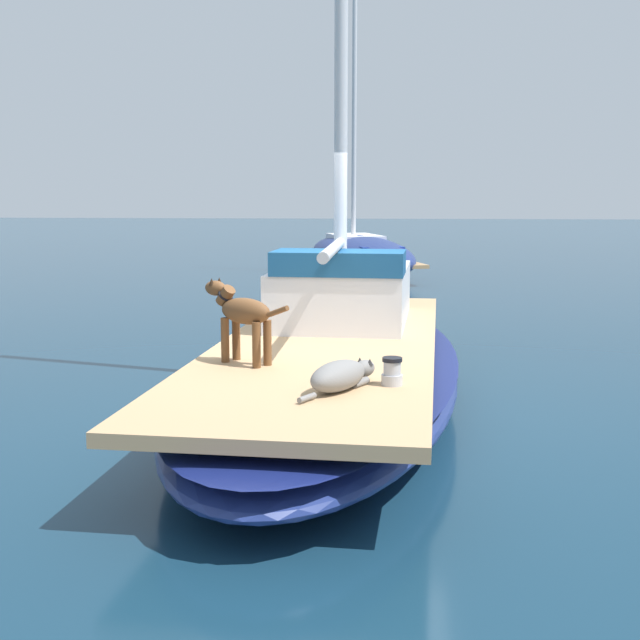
{
  "coord_description": "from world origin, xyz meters",
  "views": [
    {
      "loc": [
        0.61,
        -7.8,
        2.08
      ],
      "look_at": [
        0.0,
        -1.0,
        1.01
      ],
      "focal_mm": 45.62,
      "sensor_mm": 36.0,
      "label": 1
    }
  ],
  "objects_px": {
    "dog_grey": "(341,375)",
    "moored_boat_far_astern": "(360,253)",
    "deck_winch": "(392,372)",
    "dog_brown": "(242,313)",
    "sailboat_main": "(329,372)"
  },
  "relations": [
    {
      "from": "sailboat_main",
      "to": "moored_boat_far_astern",
      "type": "bearing_deg",
      "value": 91.01
    },
    {
      "from": "sailboat_main",
      "to": "deck_winch",
      "type": "xyz_separation_m",
      "value": [
        0.62,
        -1.86,
        0.42
      ]
    },
    {
      "from": "deck_winch",
      "to": "moored_boat_far_astern",
      "type": "distance_m",
      "value": 14.89
    },
    {
      "from": "dog_brown",
      "to": "moored_boat_far_astern",
      "type": "relative_size",
      "value": 0.1
    },
    {
      "from": "sailboat_main",
      "to": "dog_brown",
      "type": "distance_m",
      "value": 1.53
    },
    {
      "from": "deck_winch",
      "to": "dog_brown",
      "type": "bearing_deg",
      "value": 151.2
    },
    {
      "from": "dog_brown",
      "to": "dog_grey",
      "type": "xyz_separation_m",
      "value": [
        0.89,
        -0.87,
        -0.32
      ]
    },
    {
      "from": "dog_grey",
      "to": "moored_boat_far_astern",
      "type": "xyz_separation_m",
      "value": [
        -0.48,
        15.04,
        -0.21
      ]
    },
    {
      "from": "sailboat_main",
      "to": "moored_boat_far_astern",
      "type": "distance_m",
      "value": 13.01
    },
    {
      "from": "deck_winch",
      "to": "moored_boat_far_astern",
      "type": "bearing_deg",
      "value": 93.26
    },
    {
      "from": "dog_grey",
      "to": "moored_boat_far_astern",
      "type": "relative_size",
      "value": 0.11
    },
    {
      "from": "sailboat_main",
      "to": "dog_grey",
      "type": "xyz_separation_m",
      "value": [
        0.25,
        -2.04,
        0.43
      ]
    },
    {
      "from": "moored_boat_far_astern",
      "to": "dog_brown",
      "type": "bearing_deg",
      "value": -91.67
    },
    {
      "from": "moored_boat_far_astern",
      "to": "dog_grey",
      "type": "bearing_deg",
      "value": -88.19
    },
    {
      "from": "deck_winch",
      "to": "moored_boat_far_astern",
      "type": "xyz_separation_m",
      "value": [
        -0.85,
        14.86,
        -0.2
      ]
    }
  ]
}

